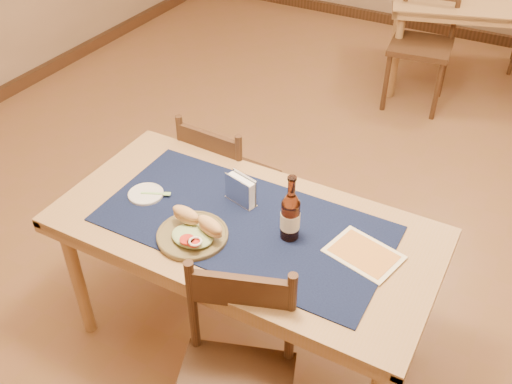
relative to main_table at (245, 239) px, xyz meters
The scene contains 14 objects.
room 1.08m from the main_table, 90.00° to the left, with size 6.04×7.04×2.84m.
main_table is the anchor object (origin of this frame).
placemat 0.09m from the main_table, ahead, with size 1.20×0.60×0.01m, color #101A3A.
baseboard 1.01m from the main_table, 90.00° to the left, with size 6.00×7.00×0.10m.
back_table 3.32m from the main_table, 82.08° to the left, with size 1.83×1.28×0.75m.
chair_main_far 0.72m from the main_table, 127.71° to the left, with size 0.43×0.43×0.88m.
chair_main_near 0.60m from the main_table, 64.49° to the right, with size 0.54×0.54×0.91m.
chair_back_near 2.76m from the main_table, 89.59° to the left, with size 0.51×0.51×0.99m.
sandwich_plate 0.25m from the main_table, 127.42° to the right, with size 0.29×0.29×0.11m.
side_plate 0.48m from the main_table, behind, with size 0.16×0.16×0.01m.
fork 0.43m from the main_table, behind, with size 0.13×0.07×0.00m.
beer_bottle 0.28m from the main_table, ahead, with size 0.08×0.08×0.29m.
napkin_holder 0.21m from the main_table, 125.46° to the left, with size 0.16×0.09×0.13m.
menu_card 0.51m from the main_table, ahead, with size 0.31×0.26×0.01m.
Camera 1 is at (0.89, -2.34, 2.31)m, focal length 40.00 mm.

